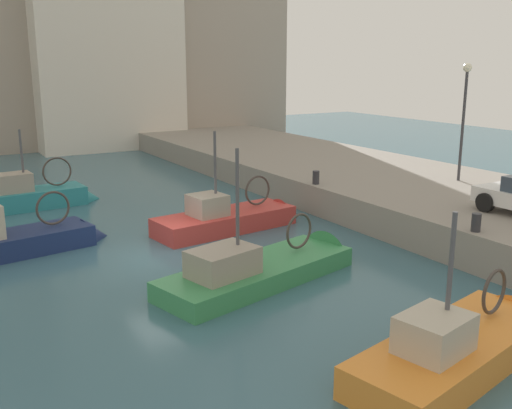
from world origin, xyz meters
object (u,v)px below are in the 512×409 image
object	(u,v)px
fishing_boat_orange	(463,357)
mooring_bollard_north	(316,177)
quay_streetlamp	(465,103)
fishing_boat_green	(268,275)
fishing_boat_navy	(21,248)
fishing_boat_teal	(36,204)
mooring_bollard_mid	(476,222)
fishing_boat_red	(233,226)

from	to	relation	value
fishing_boat_orange	mooring_bollard_north	world-z (taller)	fishing_boat_orange
quay_streetlamp	fishing_boat_green	bearing A→B (deg)	-164.89
fishing_boat_navy	mooring_bollard_north	xyz separation A→B (m)	(11.43, -0.59, 1.30)
fishing_boat_teal	mooring_bollard_north	world-z (taller)	fishing_boat_teal
fishing_boat_navy	quay_streetlamp	distance (m)	17.87
mooring_bollard_mid	fishing_boat_orange	bearing A→B (deg)	-141.91
fishing_boat_teal	fishing_boat_orange	distance (m)	19.20
mooring_bollard_mid	fishing_boat_navy	bearing A→B (deg)	143.07
fishing_boat_orange	fishing_boat_green	bearing A→B (deg)	98.92
fishing_boat_green	fishing_boat_orange	distance (m)	6.27
fishing_boat_navy	quay_streetlamp	world-z (taller)	quay_streetlamp
fishing_boat_orange	fishing_boat_navy	size ratio (longest dim) A/B	1.10
fishing_boat_navy	quay_streetlamp	xyz separation A→B (m)	(17.08, -3.04, 4.28)
fishing_boat_green	fishing_boat_navy	distance (m)	8.38
fishing_boat_orange	mooring_bollard_mid	size ratio (longest dim) A/B	11.82
fishing_boat_green	fishing_boat_red	bearing A→B (deg)	72.51
fishing_boat_teal	fishing_boat_red	bearing A→B (deg)	-51.50
fishing_boat_navy	mooring_bollard_north	bearing A→B (deg)	-2.96
fishing_boat_teal	mooring_bollard_north	distance (m)	12.02
fishing_boat_green	fishing_boat_red	world-z (taller)	fishing_boat_green
mooring_bollard_mid	quay_streetlamp	distance (m)	8.47
fishing_boat_teal	fishing_boat_green	size ratio (longest dim) A/B	0.77
mooring_bollard_mid	quay_streetlamp	size ratio (longest dim) A/B	0.11
fishing_boat_navy	mooring_bollard_north	world-z (taller)	fishing_boat_navy
fishing_boat_green	quay_streetlamp	distance (m)	12.52
fishing_boat_navy	fishing_boat_orange	bearing A→B (deg)	-61.36
fishing_boat_green	fishing_boat_red	xyz separation A→B (m)	(1.61, 5.11, -0.01)
fishing_boat_teal	fishing_boat_green	bearing A→B (deg)	-71.47
fishing_boat_green	mooring_bollard_north	size ratio (longest dim) A/B	13.08
fishing_boat_green	quay_streetlamp	xyz separation A→B (m)	(11.34, 3.06, 4.34)
fishing_boat_orange	mooring_bollard_mid	distance (m)	6.15
fishing_boat_red	quay_streetlamp	distance (m)	10.85
fishing_boat_green	fishing_boat_orange	world-z (taller)	fishing_boat_green
fishing_boat_navy	fishing_boat_green	bearing A→B (deg)	-46.73
quay_streetlamp	fishing_boat_teal	bearing A→B (deg)	149.11
mooring_bollard_mid	quay_streetlamp	bearing A→B (deg)	44.52
fishing_boat_green	fishing_boat_teal	bearing A→B (deg)	108.53
fishing_boat_teal	fishing_boat_navy	world-z (taller)	fishing_boat_navy
fishing_boat_red	mooring_bollard_mid	distance (m)	8.73
fishing_boat_red	mooring_bollard_mid	bearing A→B (deg)	-61.77
fishing_boat_orange	fishing_boat_red	bearing A→B (deg)	86.77
fishing_boat_green	quay_streetlamp	size ratio (longest dim) A/B	1.49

